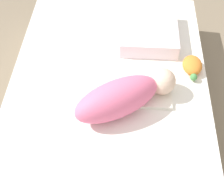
% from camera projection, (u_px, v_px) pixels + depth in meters
% --- Properties ---
extents(ground_plane, '(12.00, 12.00, 0.00)m').
position_uv_depth(ground_plane, '(108.00, 122.00, 1.72)').
color(ground_plane, '#7A6B56').
extents(bed_mattress, '(1.60, 1.00, 0.24)m').
position_uv_depth(bed_mattress, '(108.00, 109.00, 1.62)').
color(bed_mattress, white).
rests_on(bed_mattress, ground_plane).
extents(burp_cloth, '(0.24, 0.21, 0.02)m').
position_uv_depth(burp_cloth, '(150.00, 89.00, 1.54)').
color(burp_cloth, white).
rests_on(burp_cloth, bed_mattress).
extents(swaddled_baby, '(0.37, 0.49, 0.17)m').
position_uv_depth(swaddled_baby, '(124.00, 96.00, 1.42)').
color(swaddled_baby, pink).
rests_on(swaddled_baby, bed_mattress).
extents(pillow, '(0.35, 0.31, 0.09)m').
position_uv_depth(pillow, '(149.00, 31.00, 1.75)').
color(pillow, white).
rests_on(pillow, bed_mattress).
extents(turtle_plush, '(0.16, 0.10, 0.06)m').
position_uv_depth(turtle_plush, '(192.00, 66.00, 1.60)').
color(turtle_plush, orange).
rests_on(turtle_plush, bed_mattress).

